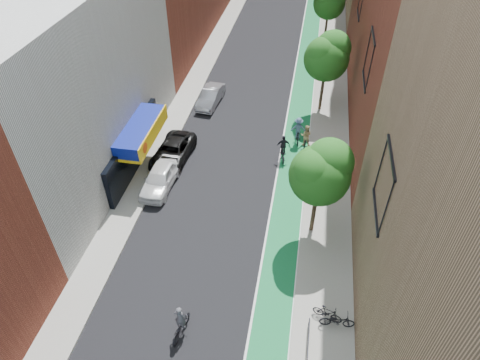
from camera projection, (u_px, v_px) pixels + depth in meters
The scene contains 16 objects.
bike_lane at pixel (302, 96), 37.91m from camera, with size 2.00×68.00×0.01m, color #12683E.
sidewalk_left at pixel (193, 86), 39.18m from camera, with size 2.00×68.00×0.15m, color gray.
sidewalk_right at pixel (330, 98), 37.53m from camera, with size 3.00×68.00×0.15m, color gray.
building_left_white at pixel (61, 86), 27.03m from camera, with size 8.00×20.00×12.00m, color silver.
tree_near at pixel (321, 171), 22.74m from camera, with size 3.40×3.36×6.42m.
tree_mid at pixel (327, 55), 33.02m from camera, with size 3.55×3.53×6.74m.
tree_far at pixel (330, 1), 43.71m from camera, with size 3.30×3.25×6.21m.
parked_car_white at pixel (160, 178), 28.36m from camera, with size 1.76×4.37×1.49m, color white.
parked_car_black at pixel (173, 152), 30.63m from camera, with size 2.25×4.88×1.36m, color black.
parked_car_silver at pixel (210, 97), 36.52m from camera, with size 1.46×4.20×1.38m, color #93959B.
cyclist_lead at pixel (181, 325), 20.34m from camera, with size 0.92×1.90×1.95m.
cyclist_lane_near at pixel (305, 139), 31.45m from camera, with size 0.86×1.66×2.03m.
cyclist_lane_mid at pixel (283, 151), 30.65m from camera, with size 0.99×1.95×1.95m.
cyclist_lane_far at pixel (298, 132), 32.12m from camera, with size 1.19×1.81×2.07m.
parked_bike_mid at pixel (328, 313), 20.86m from camera, with size 0.42×1.50×0.90m, color black.
parked_bike_far at pixel (337, 321), 20.57m from camera, with size 0.59×1.70×0.90m, color black.
Camera 1 is at (4.44, -7.98, 19.17)m, focal length 32.00 mm.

